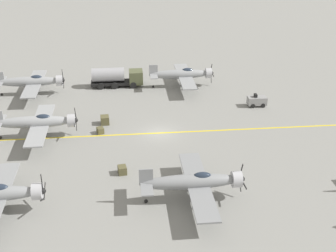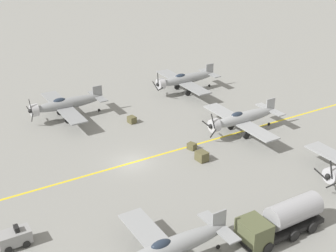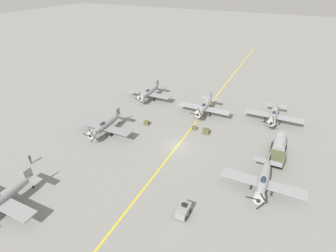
% 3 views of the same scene
% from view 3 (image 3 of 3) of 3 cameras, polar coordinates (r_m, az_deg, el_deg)
% --- Properties ---
extents(ground_plane, '(400.00, 400.00, 0.00)m').
position_cam_3_polar(ground_plane, '(49.61, 1.96, -4.47)').
color(ground_plane, gray).
extents(taxiway_stripe, '(0.30, 160.00, 0.01)m').
position_cam_3_polar(taxiway_stripe, '(49.61, 1.96, -4.47)').
color(taxiway_stripe, yellow).
rests_on(taxiway_stripe, ground).
extents(airplane_mid_right, '(12.00, 9.98, 3.67)m').
position_cam_3_polar(airplane_mid_right, '(53.87, -13.51, 0.22)').
color(airplane_mid_right, gray).
rests_on(airplane_mid_right, ground).
extents(airplane_mid_left, '(12.00, 9.98, 3.65)m').
position_cam_3_polar(airplane_mid_left, '(41.77, 20.05, -10.99)').
color(airplane_mid_left, gray).
rests_on(airplane_mid_left, ground).
extents(airplane_far_right, '(12.00, 9.98, 3.70)m').
position_cam_3_polar(airplane_far_right, '(43.09, -32.48, -13.15)').
color(airplane_far_right, gray).
rests_on(airplane_far_right, ground).
extents(airplane_near_left, '(12.00, 9.98, 3.75)m').
position_cam_3_polar(airplane_near_left, '(60.96, 22.05, 2.45)').
color(airplane_near_left, '#929598').
rests_on(airplane_near_left, ground).
extents(airplane_near_center, '(12.00, 9.98, 3.67)m').
position_cam_3_polar(airplane_near_center, '(60.37, 7.94, 4.25)').
color(airplane_near_center, '#989A9D').
rests_on(airplane_near_center, ground).
extents(airplane_near_right, '(12.00, 9.98, 3.80)m').
position_cam_3_polar(airplane_near_right, '(67.47, -4.13, 7.38)').
color(airplane_near_right, gray).
rests_on(airplane_near_right, ground).
extents(fuel_tanker, '(2.67, 8.00, 2.98)m').
position_cam_3_polar(fuel_tanker, '(50.26, 22.91, -4.63)').
color(fuel_tanker, black).
rests_on(fuel_tanker, ground).
extents(tow_tractor, '(1.57, 2.60, 1.79)m').
position_cam_3_polar(tow_tractor, '(37.02, 3.37, -17.86)').
color(tow_tractor, gray).
rests_on(tow_tractor, ground).
extents(ground_crew_walking, '(0.40, 0.40, 1.84)m').
position_cam_3_polar(ground_crew_walking, '(50.70, -27.88, -6.32)').
color(ground_crew_walking, '#334256').
rests_on(ground_crew_walking, ground).
extents(supply_crate_by_tanker, '(1.14, 0.99, 0.85)m').
position_cam_3_polar(supply_crate_by_tanker, '(56.49, -4.72, 0.68)').
color(supply_crate_by_tanker, brown).
rests_on(supply_crate_by_tanker, ground).
extents(supply_crate_mid_lane, '(1.35, 1.15, 1.06)m').
position_cam_3_polar(supply_crate_mid_lane, '(53.66, 8.25, -1.17)').
color(supply_crate_mid_lane, brown).
rests_on(supply_crate_mid_lane, ground).
extents(supply_crate_outboard, '(1.10, 1.00, 0.75)m').
position_cam_3_polar(supply_crate_outboard, '(54.86, 5.71, -0.41)').
color(supply_crate_outboard, brown).
rests_on(supply_crate_outboard, ground).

